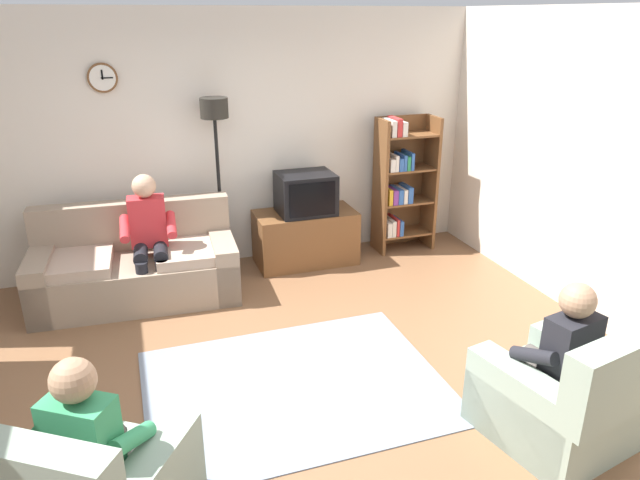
{
  "coord_description": "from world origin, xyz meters",
  "views": [
    {
      "loc": [
        -1.02,
        -3.54,
        2.62
      ],
      "look_at": [
        0.46,
        0.8,
        0.84
      ],
      "focal_mm": 32.73,
      "sensor_mm": 36.0,
      "label": 1
    }
  ],
  "objects_px": {
    "person_in_left_armchair": "(96,438)",
    "person_in_right_armchair": "(556,352)",
    "floor_lamp": "(216,138)",
    "tv": "(306,193)",
    "bookshelf": "(401,183)",
    "person_on_couch": "(149,233)",
    "armchair_near_bookshelf": "(561,400)",
    "couch": "(136,268)",
    "tv_stand": "(305,237)"
  },
  "relations": [
    {
      "from": "tv",
      "to": "person_in_right_armchair",
      "type": "distance_m",
      "value": 3.29
    },
    {
      "from": "tv",
      "to": "person_in_right_armchair",
      "type": "height_order",
      "value": "person_in_right_armchair"
    },
    {
      "from": "floor_lamp",
      "to": "person_in_left_armchair",
      "type": "height_order",
      "value": "floor_lamp"
    },
    {
      "from": "person_in_right_armchair",
      "to": "bookshelf",
      "type": "bearing_deg",
      "value": 81.15
    },
    {
      "from": "floor_lamp",
      "to": "bookshelf",
      "type": "bearing_deg",
      "value": -0.8
    },
    {
      "from": "tv_stand",
      "to": "person_in_left_armchair",
      "type": "xyz_separation_m",
      "value": [
        -2.11,
        -3.15,
        0.31
      ]
    },
    {
      "from": "tv",
      "to": "bookshelf",
      "type": "distance_m",
      "value": 1.19
    },
    {
      "from": "bookshelf",
      "to": "person_in_left_armchair",
      "type": "xyz_separation_m",
      "value": [
        -3.29,
        -3.22,
        -0.2
      ]
    },
    {
      "from": "person_on_couch",
      "to": "person_in_right_armchair",
      "type": "distance_m",
      "value": 3.66
    },
    {
      "from": "person_in_right_armchair",
      "to": "couch",
      "type": "bearing_deg",
      "value": 130.35
    },
    {
      "from": "floor_lamp",
      "to": "person_on_couch",
      "type": "height_order",
      "value": "floor_lamp"
    },
    {
      "from": "couch",
      "to": "floor_lamp",
      "type": "bearing_deg",
      "value": 23.83
    },
    {
      "from": "tv",
      "to": "floor_lamp",
      "type": "relative_size",
      "value": 0.32
    },
    {
      "from": "couch",
      "to": "armchair_near_bookshelf",
      "type": "height_order",
      "value": "same"
    },
    {
      "from": "couch",
      "to": "person_in_left_armchair",
      "type": "height_order",
      "value": "person_in_left_armchair"
    },
    {
      "from": "tv",
      "to": "floor_lamp",
      "type": "height_order",
      "value": "floor_lamp"
    },
    {
      "from": "couch",
      "to": "tv_stand",
      "type": "distance_m",
      "value": 1.85
    },
    {
      "from": "armchair_near_bookshelf",
      "to": "person_on_couch",
      "type": "relative_size",
      "value": 0.83
    },
    {
      "from": "person_in_left_armchair",
      "to": "tv",
      "type": "bearing_deg",
      "value": 55.97
    },
    {
      "from": "tv",
      "to": "person_on_couch",
      "type": "bearing_deg",
      "value": -166.82
    },
    {
      "from": "couch",
      "to": "tv",
      "type": "bearing_deg",
      "value": 8.78
    },
    {
      "from": "bookshelf",
      "to": "person_in_left_armchair",
      "type": "distance_m",
      "value": 4.61
    },
    {
      "from": "floor_lamp",
      "to": "tv_stand",
      "type": "bearing_deg",
      "value": -6.24
    },
    {
      "from": "person_on_couch",
      "to": "person_in_left_armchair",
      "type": "distance_m",
      "value": 2.77
    },
    {
      "from": "bookshelf",
      "to": "person_in_right_armchair",
      "type": "xyz_separation_m",
      "value": [
        -0.51,
        -3.31,
        -0.2
      ]
    },
    {
      "from": "tv_stand",
      "to": "person_on_couch",
      "type": "height_order",
      "value": "person_on_couch"
    },
    {
      "from": "person_on_couch",
      "to": "person_in_left_armchair",
      "type": "xyz_separation_m",
      "value": [
        -0.44,
        -2.73,
        -0.09
      ]
    },
    {
      "from": "armchair_near_bookshelf",
      "to": "person_in_right_armchair",
      "type": "xyz_separation_m",
      "value": [
        -0.02,
        0.09,
        0.32
      ]
    },
    {
      "from": "person_in_left_armchair",
      "to": "person_in_right_armchair",
      "type": "bearing_deg",
      "value": -1.83
    },
    {
      "from": "couch",
      "to": "person_in_right_armchair",
      "type": "bearing_deg",
      "value": -49.65
    },
    {
      "from": "couch",
      "to": "tv",
      "type": "xyz_separation_m",
      "value": [
        1.82,
        0.28,
        0.5
      ]
    },
    {
      "from": "tv",
      "to": "bookshelf",
      "type": "xyz_separation_m",
      "value": [
        1.18,
        0.09,
        -0.01
      ]
    },
    {
      "from": "floor_lamp",
      "to": "person_on_couch",
      "type": "distance_m",
      "value": 1.19
    },
    {
      "from": "tv",
      "to": "armchair_near_bookshelf",
      "type": "xyz_separation_m",
      "value": [
        0.68,
        -3.3,
        -0.52
      ]
    },
    {
      "from": "couch",
      "to": "tv_stand",
      "type": "height_order",
      "value": "couch"
    },
    {
      "from": "tv",
      "to": "bookshelf",
      "type": "height_order",
      "value": "bookshelf"
    },
    {
      "from": "couch",
      "to": "tv",
      "type": "relative_size",
      "value": 3.24
    },
    {
      "from": "couch",
      "to": "bookshelf",
      "type": "relative_size",
      "value": 1.24
    },
    {
      "from": "floor_lamp",
      "to": "person_in_right_armchair",
      "type": "distance_m",
      "value": 3.78
    },
    {
      "from": "floor_lamp",
      "to": "person_on_couch",
      "type": "bearing_deg",
      "value": -146.05
    },
    {
      "from": "tv_stand",
      "to": "floor_lamp",
      "type": "distance_m",
      "value": 1.47
    },
    {
      "from": "bookshelf",
      "to": "person_in_right_armchair",
      "type": "relative_size",
      "value": 1.4
    },
    {
      "from": "floor_lamp",
      "to": "person_in_left_armchair",
      "type": "distance_m",
      "value": 3.56
    },
    {
      "from": "couch",
      "to": "person_in_left_armchair",
      "type": "bearing_deg",
      "value": -95.74
    },
    {
      "from": "tv",
      "to": "person_in_right_armchair",
      "type": "xyz_separation_m",
      "value": [
        0.67,
        -3.21,
        -0.21
      ]
    },
    {
      "from": "bookshelf",
      "to": "armchair_near_bookshelf",
      "type": "relative_size",
      "value": 1.53
    },
    {
      "from": "armchair_near_bookshelf",
      "to": "person_in_left_armchair",
      "type": "height_order",
      "value": "person_in_left_armchair"
    },
    {
      "from": "armchair_near_bookshelf",
      "to": "tv_stand",
      "type": "bearing_deg",
      "value": 101.64
    },
    {
      "from": "armchair_near_bookshelf",
      "to": "person_in_right_armchair",
      "type": "relative_size",
      "value": 0.91
    },
    {
      "from": "couch",
      "to": "person_on_couch",
      "type": "distance_m",
      "value": 0.43
    }
  ]
}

